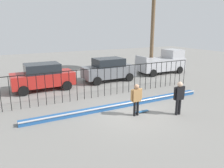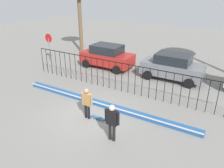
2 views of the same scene
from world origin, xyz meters
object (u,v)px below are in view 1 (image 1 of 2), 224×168
parked_car_gray (109,69)px  pickup_truck (163,63)px  skateboarder (136,97)px  camera_operator (179,95)px  skateboard (142,111)px  parked_car_red (43,76)px

parked_car_gray → pickup_truck: pickup_truck is taller
skateboarder → pickup_truck: size_ratio=0.35×
camera_operator → pickup_truck: 10.62m
parked_car_gray → pickup_truck: 6.07m
pickup_truck → skateboard: bearing=-140.8°
camera_operator → pickup_truck: (6.19, 8.63, -0.02)m
camera_operator → pickup_truck: size_ratio=0.38×
skateboard → parked_car_red: parked_car_red is taller
skateboarder → pickup_truck: (8.19, 7.74, 0.04)m
skateboard → parked_car_gray: size_ratio=0.19×
parked_car_gray → parked_car_red: bearing=179.1°
camera_operator → parked_car_gray: bearing=-54.1°
skateboard → parked_car_gray: parked_car_gray is taller
camera_operator → parked_car_gray: parked_car_gray is taller
parked_car_red → camera_operator: bearing=-59.8°
parked_car_red → pickup_truck: (11.44, 0.60, 0.06)m
camera_operator → parked_car_gray: 8.25m
skateboard → parked_car_red: (-3.76, 6.95, 0.91)m
parked_car_red → pickup_truck: pickup_truck is taller
skateboard → parked_car_gray: bearing=84.2°
skateboarder → skateboard: (0.51, 0.19, -0.94)m
skateboarder → camera_operator: bearing=-53.6°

